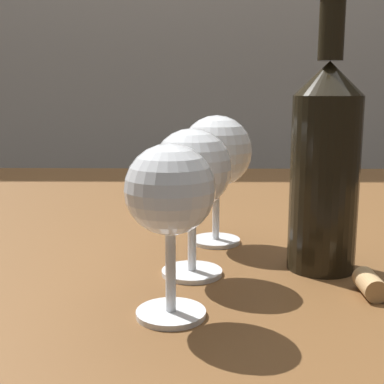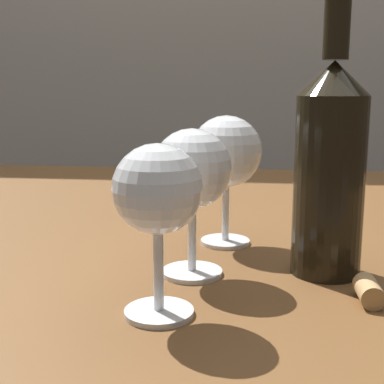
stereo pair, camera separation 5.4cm
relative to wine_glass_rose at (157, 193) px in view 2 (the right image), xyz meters
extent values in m
cube|color=brown|center=(0.06, 0.37, -0.12)|extent=(1.28, 0.99, 0.03)
cylinder|color=brown|center=(-0.52, 0.81, -0.50)|extent=(0.06, 0.06, 0.72)
cylinder|color=white|center=(0.00, 0.00, -0.11)|extent=(0.06, 0.06, 0.00)
cylinder|color=white|center=(0.00, 0.00, -0.06)|extent=(0.01, 0.01, 0.08)
sphere|color=white|center=(0.00, 0.00, 0.00)|extent=(0.08, 0.08, 0.08)
ellipsoid|color=pink|center=(0.00, 0.00, 0.01)|extent=(0.07, 0.07, 0.04)
cylinder|color=white|center=(0.02, 0.10, -0.11)|extent=(0.06, 0.06, 0.00)
cylinder|color=white|center=(0.02, 0.10, -0.06)|extent=(0.01, 0.01, 0.08)
sphere|color=white|center=(0.02, 0.10, 0.01)|extent=(0.08, 0.08, 0.08)
ellipsoid|color=#470A16|center=(0.02, 0.10, 0.00)|extent=(0.07, 0.07, 0.03)
cylinder|color=white|center=(0.05, 0.22, -0.11)|extent=(0.06, 0.06, 0.00)
cylinder|color=white|center=(0.05, 0.22, -0.06)|extent=(0.01, 0.01, 0.08)
sphere|color=white|center=(0.05, 0.22, 0.01)|extent=(0.09, 0.09, 0.09)
ellipsoid|color=maroon|center=(0.05, 0.22, 0.01)|extent=(0.08, 0.08, 0.03)
cylinder|color=black|center=(0.16, 0.13, -0.02)|extent=(0.07, 0.07, 0.19)
cone|color=black|center=(0.16, 0.13, 0.10)|extent=(0.07, 0.07, 0.03)
cylinder|color=black|center=(0.16, 0.13, 0.14)|extent=(0.03, 0.03, 0.06)
cylinder|color=tan|center=(0.19, 0.05, -0.10)|extent=(0.02, 0.04, 0.02)
camera|label=1|loc=(0.02, -0.42, 0.08)|focal=48.99mm
camera|label=2|loc=(0.08, -0.42, 0.08)|focal=48.99mm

